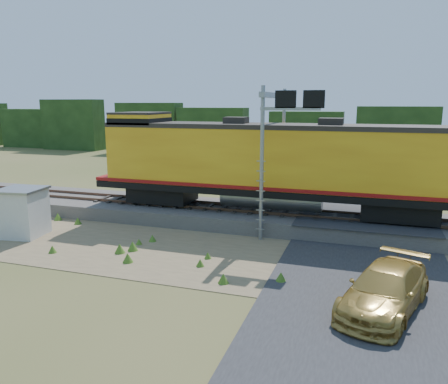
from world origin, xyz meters
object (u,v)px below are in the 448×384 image
(car, at_px, (385,290))
(locomotive, at_px, (266,162))
(signal_gantry, at_px, (279,125))
(shed, at_px, (23,212))

(car, bearing_deg, locomotive, 142.01)
(signal_gantry, xyz_separation_m, car, (5.34, -8.36, -4.97))
(shed, xyz_separation_m, car, (17.64, -3.01, -0.54))
(locomotive, xyz_separation_m, signal_gantry, (0.80, -0.68, 2.11))
(signal_gantry, distance_m, car, 11.10)
(shed, relative_size, signal_gantry, 0.33)
(locomotive, relative_size, signal_gantry, 2.70)
(locomotive, bearing_deg, car, -55.81)
(shed, height_order, car, shed)
(locomotive, height_order, signal_gantry, signal_gantry)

